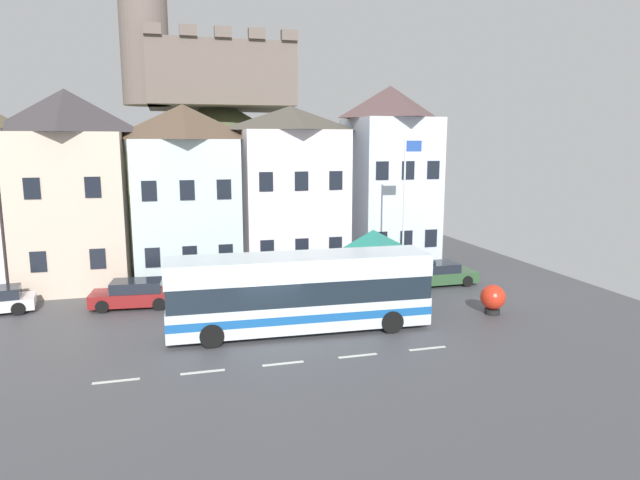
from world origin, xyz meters
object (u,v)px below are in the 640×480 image
at_px(parked_car_02, 345,280).
at_px(townhouse_01, 71,191).
at_px(bus_shelter, 373,243).
at_px(public_bench, 320,284).
at_px(hilltop_castle, 219,160).
at_px(parked_car_01, 134,294).
at_px(townhouse_02, 186,194).
at_px(pedestrian_01, 419,296).
at_px(transit_bus, 300,293).
at_px(flagpole, 405,209).
at_px(harbour_buoy, 493,298).
at_px(townhouse_03, 291,191).
at_px(townhouse_04, 389,178).
at_px(parked_car_03, 436,274).
at_px(pedestrian_00, 426,288).
at_px(pedestrian_02, 377,293).

bearing_deg(parked_car_02, townhouse_01, 168.34).
relative_size(bus_shelter, parked_car_02, 0.81).
bearing_deg(public_bench, hilltop_castle, 96.41).
bearing_deg(parked_car_01, townhouse_02, -114.34).
bearing_deg(pedestrian_01, transit_bus, -170.52).
bearing_deg(public_bench, townhouse_01, 160.18).
bearing_deg(flagpole, townhouse_01, 157.62).
bearing_deg(flagpole, public_bench, 149.77).
height_order(hilltop_castle, harbour_buoy, hilltop_castle).
height_order(townhouse_03, townhouse_04, townhouse_04).
distance_m(parked_car_02, parked_car_03, 5.64).
xyz_separation_m(bus_shelter, pedestrian_00, (2.31, -1.68, -2.21)).
distance_m(bus_shelter, pedestrian_00, 3.61).
distance_m(townhouse_02, harbour_buoy, 18.35).
relative_size(townhouse_01, townhouse_03, 1.07).
relative_size(townhouse_02, bus_shelter, 2.80).
bearing_deg(townhouse_04, pedestrian_01, -103.63).
bearing_deg(pedestrian_00, pedestrian_02, -176.79).
height_order(townhouse_01, public_bench, townhouse_01).
height_order(bus_shelter, pedestrian_01, bus_shelter).
bearing_deg(townhouse_02, harbour_buoy, -38.15).
bearing_deg(townhouse_01, bus_shelter, -23.54).
relative_size(hilltop_castle, transit_bus, 3.66).
bearing_deg(flagpole, townhouse_02, 147.11).
bearing_deg(pedestrian_02, townhouse_01, 150.34).
height_order(pedestrian_01, pedestrian_02, pedestrian_02).
distance_m(townhouse_03, pedestrian_01, 11.74).
relative_size(transit_bus, harbour_buoy, 7.94).
relative_size(parked_car_03, public_bench, 3.20).
bearing_deg(bus_shelter, parked_car_01, 172.10).
xyz_separation_m(parked_car_01, pedestrian_01, (13.52, -4.81, 0.20)).
distance_m(townhouse_03, hilltop_castle, 21.70).
relative_size(bus_shelter, pedestrian_01, 2.39).
xyz_separation_m(hilltop_castle, harbour_buoy, (9.99, -32.70, -5.78)).
bearing_deg(parked_car_01, public_bench, -172.65).
bearing_deg(townhouse_04, harbour_buoy, -85.49).
bearing_deg(townhouse_03, townhouse_02, -178.43).
bearing_deg(parked_car_03, pedestrian_02, -145.18).
relative_size(townhouse_01, hilltop_castle, 0.26).
bearing_deg(flagpole, parked_car_03, 34.64).
bearing_deg(hilltop_castle, parked_car_03, -69.58).
bearing_deg(pedestrian_02, pedestrian_01, -36.58).
relative_size(townhouse_01, townhouse_02, 1.07).
xyz_separation_m(townhouse_02, hilltop_castle, (4.01, 21.70, 1.35)).
height_order(transit_bus, harbour_buoy, transit_bus).
xyz_separation_m(pedestrian_00, public_bench, (-4.65, 3.70, -0.37)).
height_order(parked_car_02, harbour_buoy, harbour_buoy).
relative_size(townhouse_01, pedestrian_02, 6.90).
relative_size(townhouse_04, transit_bus, 1.02).
bearing_deg(hilltop_castle, public_bench, -83.59).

